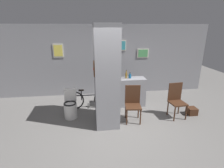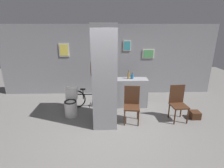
{
  "view_description": "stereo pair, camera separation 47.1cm",
  "coord_description": "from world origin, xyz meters",
  "px_view_note": "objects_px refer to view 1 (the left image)",
  "views": [
    {
      "loc": [
        -0.51,
        -3.83,
        2.53
      ],
      "look_at": [
        0.1,
        0.87,
        0.95
      ],
      "focal_mm": 28.0,
      "sensor_mm": 36.0,
      "label": 1
    },
    {
      "loc": [
        -0.04,
        -3.87,
        2.53
      ],
      "look_at": [
        0.1,
        0.87,
        0.95
      ],
      "focal_mm": 28.0,
      "sensor_mm": 36.0,
      "label": 2
    }
  ],
  "objects_px": {
    "chair_near_pillar": "(133,102)",
    "bicycle": "(89,99)",
    "bottle_tall": "(126,75)",
    "toilet": "(71,106)",
    "chair_by_doorway": "(176,99)"
  },
  "relations": [
    {
      "from": "bottle_tall",
      "to": "chair_near_pillar",
      "type": "bearing_deg",
      "value": -90.92
    },
    {
      "from": "chair_by_doorway",
      "to": "bottle_tall",
      "type": "height_order",
      "value": "bottle_tall"
    },
    {
      "from": "chair_near_pillar",
      "to": "chair_by_doorway",
      "type": "distance_m",
      "value": 1.29
    },
    {
      "from": "chair_near_pillar",
      "to": "bicycle",
      "type": "bearing_deg",
      "value": 150.54
    },
    {
      "from": "chair_near_pillar",
      "to": "bicycle",
      "type": "distance_m",
      "value": 1.5
    },
    {
      "from": "bicycle",
      "to": "chair_by_doorway",
      "type": "bearing_deg",
      "value": -18.3
    },
    {
      "from": "chair_by_doorway",
      "to": "bottle_tall",
      "type": "relative_size",
      "value": 3.54
    },
    {
      "from": "chair_by_doorway",
      "to": "bicycle",
      "type": "relative_size",
      "value": 0.65
    },
    {
      "from": "toilet",
      "to": "chair_near_pillar",
      "type": "distance_m",
      "value": 1.79
    },
    {
      "from": "bottle_tall",
      "to": "toilet",
      "type": "bearing_deg",
      "value": -160.65
    },
    {
      "from": "bottle_tall",
      "to": "chair_by_doorway",
      "type": "bearing_deg",
      "value": -36.98
    },
    {
      "from": "toilet",
      "to": "chair_by_doorway",
      "type": "xyz_separation_m",
      "value": [
        3.03,
        -0.35,
        0.2
      ]
    },
    {
      "from": "chair_near_pillar",
      "to": "bicycle",
      "type": "xyz_separation_m",
      "value": [
        -1.2,
        0.88,
        -0.22
      ]
    },
    {
      "from": "toilet",
      "to": "bicycle",
      "type": "relative_size",
      "value": 0.52
    },
    {
      "from": "bicycle",
      "to": "bottle_tall",
      "type": "bearing_deg",
      "value": 6.42
    }
  ]
}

